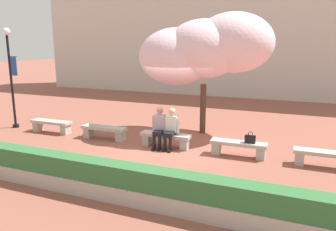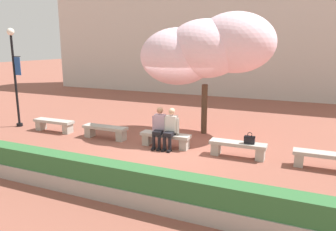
{
  "view_description": "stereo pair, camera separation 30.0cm",
  "coord_description": "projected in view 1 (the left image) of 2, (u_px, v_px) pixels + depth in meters",
  "views": [
    {
      "loc": [
        3.99,
        -9.31,
        3.24
      ],
      "look_at": [
        0.0,
        0.2,
        1.0
      ],
      "focal_mm": 35.0,
      "sensor_mm": 36.0,
      "label": 1
    },
    {
      "loc": [
        4.26,
        -9.19,
        3.24
      ],
      "look_at": [
        0.0,
        0.2,
        1.0
      ],
      "focal_mm": 35.0,
      "sensor_mm": 36.0,
      "label": 2
    }
  ],
  "objects": [
    {
      "name": "stone_bench_center",
      "position": [
        166.0,
        138.0,
        10.52
      ],
      "size": [
        1.65,
        0.45,
        0.45
      ],
      "color": "#ADA89E",
      "rests_on": "ground"
    },
    {
      "name": "person_seated_left",
      "position": [
        159.0,
        126.0,
        10.47
      ],
      "size": [
        0.5,
        0.72,
        1.29
      ],
      "color": "black",
      "rests_on": "ground"
    },
    {
      "name": "lamp_post_with_banner",
      "position": [
        10.0,
        69.0,
        12.6
      ],
      "size": [
        0.54,
        0.28,
        3.86
      ],
      "color": "black",
      "rests_on": "ground"
    },
    {
      "name": "person_seated_right",
      "position": [
        171.0,
        127.0,
        10.31
      ],
      "size": [
        0.51,
        0.69,
        1.29
      ],
      "color": "black",
      "rests_on": "ground"
    },
    {
      "name": "building_facade",
      "position": [
        244.0,
        25.0,
        21.28
      ],
      "size": [
        28.0,
        4.0,
        9.02
      ],
      "primitive_type": "cube",
      "color": "beige",
      "rests_on": "ground"
    },
    {
      "name": "stone_bench_east_end",
      "position": [
        326.0,
        157.0,
        8.76
      ],
      "size": [
        1.65,
        0.45,
        0.45
      ],
      "color": "#ADA89E",
      "rests_on": "ground"
    },
    {
      "name": "stone_bench_near_east",
      "position": [
        238.0,
        147.0,
        9.64
      ],
      "size": [
        1.65,
        0.45,
        0.45
      ],
      "color": "#ADA89E",
      "rests_on": "ground"
    },
    {
      "name": "stone_bench_west_end",
      "position": [
        51.0,
        125.0,
        12.29
      ],
      "size": [
        1.65,
        0.45,
        0.45
      ],
      "color": "#ADA89E",
      "rests_on": "ground"
    },
    {
      "name": "ground_plane",
      "position": [
        166.0,
        147.0,
        10.59
      ],
      "size": [
        100.0,
        100.0,
        0.0
      ],
      "primitive_type": "plane",
      "color": "#8E5142"
    },
    {
      "name": "handbag",
      "position": [
        250.0,
        139.0,
        9.46
      ],
      "size": [
        0.3,
        0.15,
        0.34
      ],
      "color": "black",
      "rests_on": "stone_bench_near_east"
    },
    {
      "name": "cherry_tree_main",
      "position": [
        205.0,
        49.0,
        11.67
      ],
      "size": [
        4.73,
        3.22,
        4.36
      ],
      "color": "#473323",
      "rests_on": "ground"
    },
    {
      "name": "planter_hedge_foreground",
      "position": [
        98.0,
        178.0,
        7.13
      ],
      "size": [
        14.04,
        0.5,
        0.8
      ],
      "color": "#ADA89E",
      "rests_on": "ground"
    },
    {
      "name": "stone_bench_near_west",
      "position": [
        104.0,
        131.0,
        11.41
      ],
      "size": [
        1.65,
        0.45,
        0.45
      ],
      "color": "#ADA89E",
      "rests_on": "ground"
    }
  ]
}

